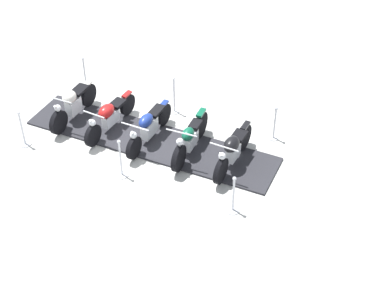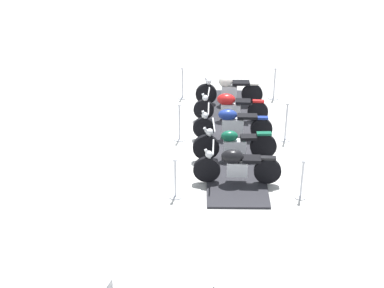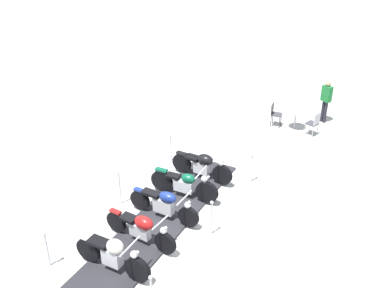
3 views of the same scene
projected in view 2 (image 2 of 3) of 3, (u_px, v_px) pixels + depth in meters
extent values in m
plane|color=silver|center=(232.00, 140.00, 16.52)|extent=(80.00, 80.00, 0.00)
cube|color=#28282D|center=(232.00, 139.00, 16.51)|extent=(7.00, 3.55, 0.05)
cylinder|color=black|center=(206.00, 94.00, 18.41)|extent=(0.33, 0.67, 0.66)
cylinder|color=black|center=(252.00, 94.00, 18.39)|extent=(0.33, 0.67, 0.66)
cube|color=silver|center=(229.00, 92.00, 18.37)|extent=(0.38, 0.53, 0.43)
ellipsoid|color=silver|center=(226.00, 81.00, 18.20)|extent=(0.48, 0.53, 0.36)
cube|color=black|center=(241.00, 83.00, 18.22)|extent=(0.47, 0.61, 0.08)
cube|color=silver|center=(253.00, 84.00, 18.22)|extent=(0.26, 0.40, 0.06)
cylinder|color=silver|center=(209.00, 86.00, 18.28)|extent=(0.16, 0.32, 0.56)
cylinder|color=silver|center=(212.00, 75.00, 18.12)|extent=(0.75, 0.28, 0.04)
sphere|color=silver|center=(208.00, 81.00, 18.21)|extent=(0.18, 0.18, 0.18)
cylinder|color=black|center=(204.00, 110.00, 17.45)|extent=(0.33, 0.60, 0.61)
cylinder|color=black|center=(258.00, 112.00, 17.32)|extent=(0.33, 0.60, 0.61)
cube|color=silver|center=(231.00, 109.00, 17.37)|extent=(0.40, 0.61, 0.35)
ellipsoid|color=#AD1919|center=(226.00, 99.00, 17.23)|extent=(0.53, 0.64, 0.34)
cube|color=black|center=(243.00, 101.00, 17.21)|extent=(0.45, 0.52, 0.08)
cube|color=#AD1919|center=(258.00, 101.00, 17.16)|extent=(0.25, 0.36, 0.06)
cylinder|color=silver|center=(206.00, 102.00, 17.32)|extent=(0.17, 0.28, 0.52)
cylinder|color=silver|center=(209.00, 92.00, 17.16)|extent=(0.61, 0.28, 0.04)
sphere|color=silver|center=(205.00, 98.00, 17.26)|extent=(0.18, 0.18, 0.18)
cylinder|color=black|center=(204.00, 128.00, 16.38)|extent=(0.32, 0.62, 0.61)
cylinder|color=black|center=(261.00, 129.00, 16.32)|extent=(0.32, 0.62, 0.61)
cube|color=silver|center=(233.00, 126.00, 16.32)|extent=(0.40, 0.63, 0.42)
ellipsoid|color=navy|center=(228.00, 115.00, 16.16)|extent=(0.46, 0.60, 0.30)
cube|color=black|center=(247.00, 116.00, 16.16)|extent=(0.44, 0.60, 0.08)
cube|color=navy|center=(262.00, 118.00, 16.16)|extent=(0.25, 0.36, 0.06)
cylinder|color=silver|center=(206.00, 119.00, 16.25)|extent=(0.15, 0.26, 0.53)
cylinder|color=silver|center=(209.00, 109.00, 16.10)|extent=(0.75, 0.30, 0.04)
sphere|color=silver|center=(205.00, 115.00, 16.20)|extent=(0.18, 0.18, 0.18)
cylinder|color=black|center=(206.00, 147.00, 15.28)|extent=(0.31, 0.70, 0.69)
cylinder|color=black|center=(263.00, 146.00, 15.32)|extent=(0.31, 0.70, 0.69)
cube|color=silver|center=(235.00, 146.00, 15.29)|extent=(0.38, 0.63, 0.35)
ellipsoid|color=#0F5138|center=(229.00, 136.00, 15.14)|extent=(0.40, 0.51, 0.29)
cube|color=black|center=(249.00, 137.00, 15.18)|extent=(0.36, 0.47, 0.08)
cube|color=#0F5138|center=(264.00, 134.00, 15.14)|extent=(0.25, 0.41, 0.06)
cylinder|color=silver|center=(210.00, 137.00, 15.14)|extent=(0.16, 0.36, 0.58)
cylinder|color=silver|center=(214.00, 125.00, 14.98)|extent=(0.78, 0.25, 0.04)
sphere|color=silver|center=(210.00, 132.00, 15.07)|extent=(0.18, 0.18, 0.18)
cylinder|color=black|center=(207.00, 169.00, 14.31)|extent=(0.34, 0.66, 0.66)
cylinder|color=black|center=(267.00, 171.00, 14.24)|extent=(0.34, 0.66, 0.66)
cube|color=silver|center=(237.00, 169.00, 14.26)|extent=(0.37, 0.55, 0.38)
ellipsoid|color=black|center=(232.00, 157.00, 14.10)|extent=(0.52, 0.63, 0.35)
cube|color=black|center=(251.00, 159.00, 14.11)|extent=(0.45, 0.53, 0.08)
cube|color=black|center=(268.00, 158.00, 14.07)|extent=(0.26, 0.39, 0.06)
cylinder|color=silver|center=(210.00, 159.00, 14.17)|extent=(0.16, 0.29, 0.57)
cylinder|color=silver|center=(213.00, 147.00, 14.01)|extent=(0.70, 0.29, 0.04)
sphere|color=silver|center=(209.00, 154.00, 14.11)|extent=(0.18, 0.18, 0.18)
cylinder|color=silver|center=(285.00, 140.00, 16.50)|extent=(0.30, 0.30, 0.03)
cylinder|color=silver|center=(286.00, 123.00, 16.24)|extent=(0.05, 0.05, 1.04)
sphere|color=silver|center=(288.00, 104.00, 15.98)|extent=(0.09, 0.09, 0.09)
cylinder|color=silver|center=(183.00, 97.00, 19.11)|extent=(0.33, 0.33, 0.03)
cylinder|color=silver|center=(182.00, 84.00, 18.88)|extent=(0.05, 0.05, 0.94)
sphere|color=silver|center=(182.00, 69.00, 18.65)|extent=(0.09, 0.09, 0.09)
cylinder|color=silver|center=(180.00, 139.00, 16.53)|extent=(0.34, 0.34, 0.03)
cylinder|color=silver|center=(179.00, 123.00, 16.29)|extent=(0.05, 0.05, 0.99)
sphere|color=silver|center=(179.00, 105.00, 16.05)|extent=(0.09, 0.09, 0.09)
cylinder|color=silver|center=(176.00, 196.00, 13.95)|extent=(0.34, 0.34, 0.03)
cylinder|color=silver|center=(175.00, 179.00, 13.73)|extent=(0.05, 0.05, 0.92)
sphere|color=silver|center=(175.00, 161.00, 13.50)|extent=(0.09, 0.09, 0.09)
cylinder|color=silver|center=(300.00, 197.00, 13.92)|extent=(0.28, 0.28, 0.03)
cylinder|color=silver|center=(302.00, 180.00, 13.70)|extent=(0.05, 0.05, 0.90)
sphere|color=silver|center=(304.00, 162.00, 13.47)|extent=(0.09, 0.09, 0.09)
cylinder|color=silver|center=(274.00, 98.00, 19.07)|extent=(0.35, 0.35, 0.03)
cylinder|color=silver|center=(275.00, 84.00, 18.85)|extent=(0.05, 0.05, 0.95)
sphere|color=silver|center=(276.00, 69.00, 18.61)|extent=(0.09, 0.09, 0.09)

